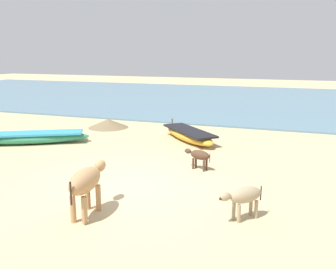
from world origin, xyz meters
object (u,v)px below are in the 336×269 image
(calf_near_dark, at_px, (199,156))
(calf_far_dun, at_px, (244,196))
(cow_second_adult_tan, at_px, (86,181))
(fishing_boat_2, at_px, (189,135))
(fishing_boat_1, at_px, (30,138))

(calf_near_dark, bearing_deg, calf_far_dun, 139.77)
(calf_near_dark, height_order, calf_far_dun, calf_far_dun)
(calf_far_dun, height_order, cow_second_adult_tan, cow_second_adult_tan)
(fishing_boat_2, distance_m, calf_near_dark, 3.48)
(cow_second_adult_tan, bearing_deg, fishing_boat_1, 42.83)
(fishing_boat_1, height_order, calf_far_dun, calf_far_dun)
(calf_near_dark, bearing_deg, fishing_boat_2, -49.74)
(fishing_boat_2, bearing_deg, fishing_boat_1, 69.14)
(fishing_boat_2, xyz_separation_m, calf_near_dark, (1.26, -3.24, 0.17))
(fishing_boat_2, height_order, cow_second_adult_tan, cow_second_adult_tan)
(fishing_boat_2, distance_m, cow_second_adult_tan, 6.94)
(fishing_boat_1, relative_size, calf_near_dark, 4.79)
(calf_far_dun, bearing_deg, fishing_boat_1, -71.19)
(calf_near_dark, xyz_separation_m, cow_second_adult_tan, (-1.35, -3.68, 0.32))
(fishing_boat_2, bearing_deg, calf_far_dun, 160.99)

